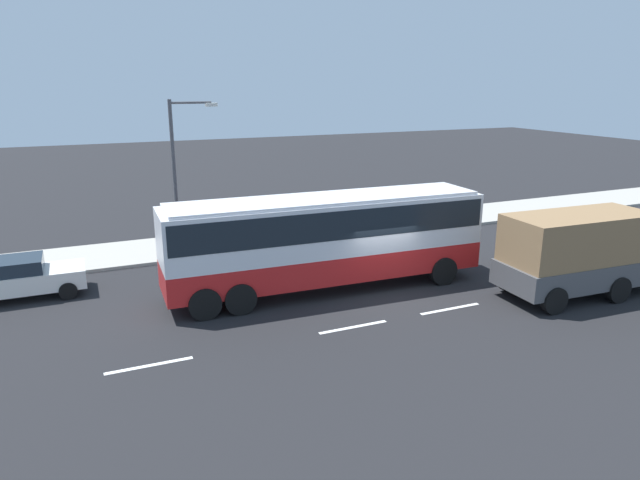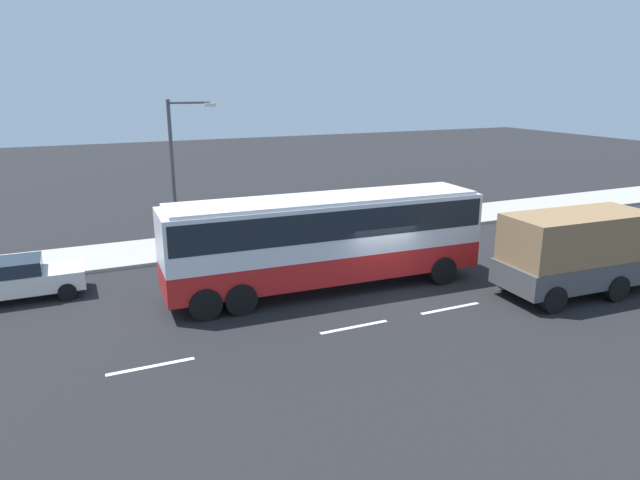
{
  "view_description": "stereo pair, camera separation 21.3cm",
  "coord_description": "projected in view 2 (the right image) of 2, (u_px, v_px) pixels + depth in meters",
  "views": [
    {
      "loc": [
        -10.17,
        -17.39,
        7.63
      ],
      "look_at": [
        -2.17,
        0.8,
        2.06
      ],
      "focal_mm": 31.86,
      "sensor_mm": 36.0,
      "label": 1
    },
    {
      "loc": [
        -10.36,
        -17.3,
        7.63
      ],
      "look_at": [
        -2.17,
        0.8,
        2.06
      ],
      "focal_mm": 31.86,
      "sensor_mm": 36.0,
      "label": 2
    }
  ],
  "objects": [
    {
      "name": "ground_plane",
      "position": [
        381.0,
        291.0,
        21.35
      ],
      "size": [
        120.0,
        120.0,
        0.0
      ],
      "primitive_type": "plane",
      "color": "black"
    },
    {
      "name": "sidewalk_curb",
      "position": [
        295.0,
        235.0,
        28.96
      ],
      "size": [
        80.0,
        4.0,
        0.15
      ],
      "primitive_type": "cube",
      "color": "#A8A399",
      "rests_on": "ground_plane"
    },
    {
      "name": "lane_centreline",
      "position": [
        157.0,
        365.0,
        15.8
      ],
      "size": [
        23.05,
        0.16,
        0.01
      ],
      "color": "white",
      "rests_on": "ground_plane"
    },
    {
      "name": "coach_bus",
      "position": [
        326.0,
        233.0,
        21.01
      ],
      "size": [
        12.12,
        3.04,
        3.57
      ],
      "rotation": [
        0.0,
        0.0,
        -0.04
      ],
      "color": "red",
      "rests_on": "ground_plane"
    },
    {
      "name": "cargo_truck",
      "position": [
        594.0,
        249.0,
        21.0
      ],
      "size": [
        8.09,
        2.91,
        3.07
      ],
      "rotation": [
        0.0,
        0.0,
        -0.05
      ],
      "color": "#19592D",
      "rests_on": "ground_plane"
    },
    {
      "name": "car_white_minivan",
      "position": [
        16.0,
        278.0,
        20.39
      ],
      "size": [
        4.33,
        1.89,
        1.5
      ],
      "rotation": [
        0.0,
        0.0,
        -0.01
      ],
      "color": "white",
      "rests_on": "ground_plane"
    },
    {
      "name": "pedestrian_near_curb",
      "position": [
        301.0,
        215.0,
        28.62
      ],
      "size": [
        0.32,
        0.32,
        1.72
      ],
      "rotation": [
        0.0,
        0.0,
        3.01
      ],
      "color": "black",
      "rests_on": "sidewalk_curb"
    },
    {
      "name": "pedestrian_at_crossing",
      "position": [
        447.0,
        203.0,
        31.59
      ],
      "size": [
        0.32,
        0.32,
        1.65
      ],
      "rotation": [
        0.0,
        0.0,
        6.21
      ],
      "color": "black",
      "rests_on": "sidewalk_curb"
    },
    {
      "name": "street_lamp",
      "position": [
        178.0,
        167.0,
        24.31
      ],
      "size": [
        2.08,
        0.24,
        6.76
      ],
      "color": "#47474C",
      "rests_on": "sidewalk_curb"
    }
  ]
}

